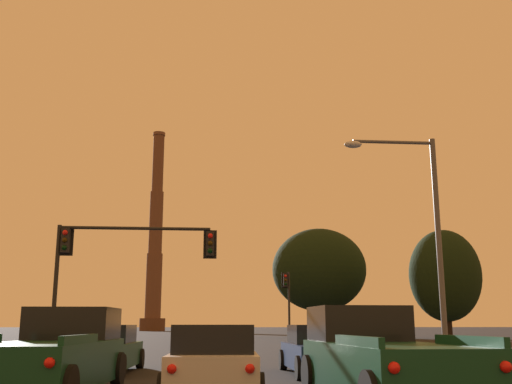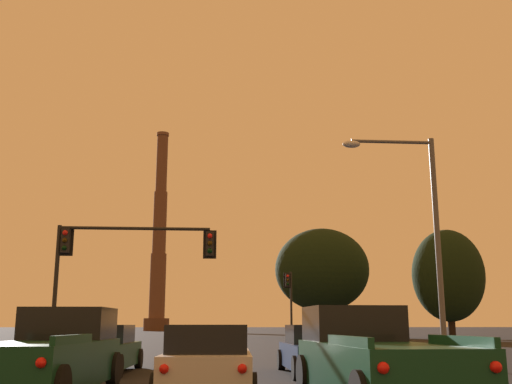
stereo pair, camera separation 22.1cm
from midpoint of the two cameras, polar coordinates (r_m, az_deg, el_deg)
The scene contains 11 objects.
sedan_right_lane_front at distance 18.46m, azimuth 6.21°, elevation -14.82°, with size 2.02×4.72×1.43m.
pickup_truck_right_lane_second at distance 11.95m, azimuth 11.70°, elevation -15.30°, with size 2.38×5.57×1.82m.
pickup_truck_left_lane_second at distance 13.43m, azimuth -18.72°, elevation -14.58°, with size 2.42×5.58×1.82m.
sedan_left_lane_front at distance 19.52m, azimuth -14.20°, elevation -14.39°, with size 2.13×4.76×1.43m.
hatchback_center_lane_second at distance 12.81m, azimuth -4.08°, elevation -15.94°, with size 2.05×4.16×1.44m.
traffic_light_overhead_left at distance 26.42m, azimuth -13.20°, elevation -5.86°, with size 6.93×0.50×5.60m.
traffic_light_far_right at distance 49.79m, azimuth 3.34°, elevation -9.84°, with size 0.78×0.50×5.66m.
street_lamp at distance 21.92m, azimuth 15.72°, elevation -2.69°, with size 3.37×0.36×8.04m.
smokestack at distance 135.65m, azimuth -9.19°, elevation -5.46°, with size 5.56×5.56×44.92m.
treeline_far_left at distance 65.98m, azimuth 17.93°, elevation -7.55°, with size 7.45×6.70×11.20m.
treeline_center_right at distance 68.18m, azimuth 6.40°, elevation -7.37°, with size 10.55×9.50×12.07m.
Camera 2 is at (-0.14, -2.91, 1.44)m, focal length 42.00 mm.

